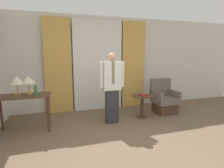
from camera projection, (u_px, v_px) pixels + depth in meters
name	position (u px, v px, depth m)	size (l,w,h in m)	color
ground_plane	(139.00, 161.00, 2.66)	(16.00, 16.00, 0.00)	brown
wall_back	(97.00, 63.00, 5.16)	(10.00, 0.06, 2.70)	silver
curtain_sheer_center	(98.00, 66.00, 5.05)	(1.41, 0.06, 2.58)	white
curtain_drape_left	(58.00, 66.00, 4.73)	(0.72, 0.06, 2.58)	gold
curtain_drape_right	(133.00, 65.00, 5.37)	(0.72, 0.06, 2.58)	gold
desk	(23.00, 102.00, 3.60)	(1.07, 0.50, 0.78)	#4C3323
table_lamp_left	(17.00, 81.00, 3.59)	(0.28, 0.28, 0.38)	tan
table_lamp_right	(28.00, 81.00, 3.65)	(0.28, 0.28, 0.38)	tan
bottle_near_edge	(36.00, 91.00, 3.47)	(0.07, 0.07, 0.25)	#336638
person	(112.00, 85.00, 4.04)	(0.59, 0.20, 1.65)	#2D2D33
armchair	(164.00, 100.00, 4.88)	(0.63, 0.60, 0.94)	#4C3323
side_table	(142.00, 102.00, 4.47)	(0.53, 0.53, 0.58)	#4C3323
book	(143.00, 95.00, 4.42)	(0.16, 0.24, 0.03)	maroon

